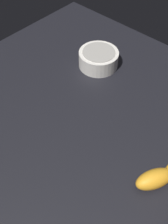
# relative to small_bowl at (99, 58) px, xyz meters

# --- Properties ---
(ground_plane) EXTENTS (0.91, 0.78, 0.03)m
(ground_plane) POSITION_rel_small_bowl_xyz_m (0.15, -0.17, -0.04)
(ground_plane) COLOR black
(small_bowl) EXTENTS (0.11, 0.11, 0.05)m
(small_bowl) POSITION_rel_small_bowl_xyz_m (0.00, 0.00, 0.00)
(small_bowl) COLOR silver
(small_bowl) RESTS_ON ground_plane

